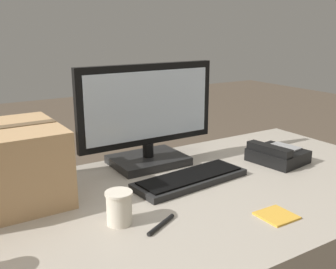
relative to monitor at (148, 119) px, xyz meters
name	(u,v)px	position (x,y,z in m)	size (l,w,h in m)	color
monitor	(148,119)	(0.00, 0.00, 0.00)	(0.58, 0.22, 0.40)	black
keyboard	(190,179)	(0.03, -0.25, -0.17)	(0.44, 0.19, 0.03)	black
desk_phone	(277,155)	(0.46, -0.26, -0.15)	(0.21, 0.23, 0.08)	black
paper_cup_right	(119,208)	(-0.31, -0.39, -0.14)	(0.08, 0.08, 0.10)	beige
pen_marker	(161,225)	(-0.22, -0.47, -0.18)	(0.12, 0.07, 0.01)	black
sticky_note_pad	(276,216)	(0.10, -0.60, -0.18)	(0.10, 0.10, 0.01)	gold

